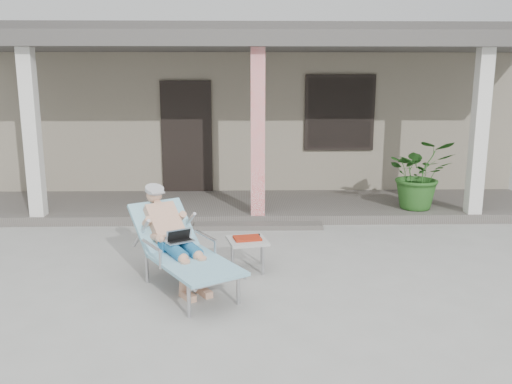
{
  "coord_description": "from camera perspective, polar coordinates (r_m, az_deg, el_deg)",
  "views": [
    {
      "loc": [
        -0.23,
        -6.31,
        2.34
      ],
      "look_at": [
        -0.06,
        0.6,
        0.85
      ],
      "focal_mm": 38.0,
      "sensor_mm": 36.0,
      "label": 1
    }
  ],
  "objects": [
    {
      "name": "porch_step",
      "position": [
        8.49,
        0.23,
        -3.58
      ],
      "size": [
        2.0,
        0.3,
        0.07
      ],
      "primitive_type": "cube",
      "color": "#605B56",
      "rests_on": "ground"
    },
    {
      "name": "potted_palm",
      "position": [
        9.41,
        16.85,
        1.84
      ],
      "size": [
        1.14,
        1.01,
        1.18
      ],
      "primitive_type": "imported",
      "rotation": [
        0.0,
        0.0,
        -0.09
      ],
      "color": "#26591E",
      "rests_on": "porch_deck"
    },
    {
      "name": "lounger",
      "position": [
        6.12,
        -8.3,
        -3.46
      ],
      "size": [
        1.45,
        1.79,
        1.14
      ],
      "rotation": [
        0.0,
        0.0,
        0.55
      ],
      "color": "#B7B7BC",
      "rests_on": "ground"
    },
    {
      "name": "ground",
      "position": [
        6.74,
        0.68,
        -8.17
      ],
      "size": [
        60.0,
        60.0,
        0.0
      ],
      "primitive_type": "plane",
      "color": "#9E9E99",
      "rests_on": "ground"
    },
    {
      "name": "porch_deck",
      "position": [
        9.59,
        0.04,
        -1.5
      ],
      "size": [
        10.0,
        2.0,
        0.15
      ],
      "primitive_type": "cube",
      "color": "#605B56",
      "rests_on": "ground"
    },
    {
      "name": "porch_overhang",
      "position": [
        9.27,
        0.05,
        14.94
      ],
      "size": [
        10.0,
        2.3,
        2.85
      ],
      "color": "silver",
      "rests_on": "porch_deck"
    },
    {
      "name": "house",
      "position": [
        12.83,
        -0.34,
        9.16
      ],
      "size": [
        10.4,
        5.4,
        3.3
      ],
      "color": "gray",
      "rests_on": "ground"
    },
    {
      "name": "side_table",
      "position": [
        6.64,
        -0.92,
        -5.3
      ],
      "size": [
        0.55,
        0.55,
        0.41
      ],
      "rotation": [
        0.0,
        0.0,
        0.22
      ],
      "color": "#ADADA8",
      "rests_on": "ground"
    }
  ]
}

